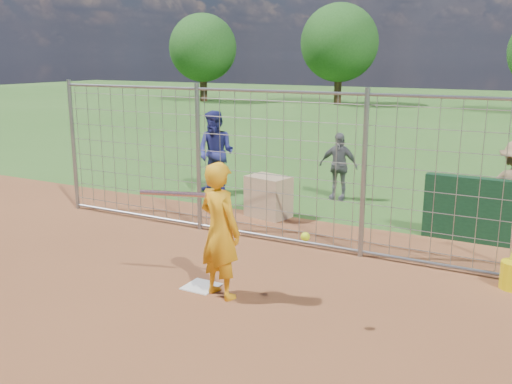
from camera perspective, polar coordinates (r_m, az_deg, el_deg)
The scene contains 9 objects.
ground at distance 8.00m, azimuth -4.68°, elevation -8.98°, with size 100.00×100.00×0.00m, color #2D591E.
home_plate at distance 7.84m, azimuth -5.49°, elevation -9.39°, with size 0.43×0.43×0.02m, color silver.
dugout_wall at distance 10.11m, azimuth 23.70°, elevation -2.01°, with size 2.60×0.20×1.10m, color #11381E.
batter at distance 7.26m, azimuth -3.65°, elevation -3.86°, with size 0.65×0.43×1.78m, color orange.
bystander_a at distance 12.85m, azimuth -4.04°, elevation 3.96°, with size 0.91×0.71×1.87m, color navy.
bystander_b at distance 12.46m, azimuth 8.23°, elevation 2.60°, with size 0.85×0.36×1.46m, color slate.
equipment_bin at distance 11.00m, azimuth 1.25°, elevation -0.47°, with size 0.80×0.55×0.80m, color tan.
equipment_in_play at distance 6.96m, azimuth -5.38°, elevation -1.12°, with size 2.27×0.31×0.38m.
backstop_fence at distance 9.31m, azimuth 1.90°, elevation 2.37°, with size 9.08×0.08×2.60m.
Camera 1 is at (4.08, -6.17, 3.05)m, focal length 40.00 mm.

